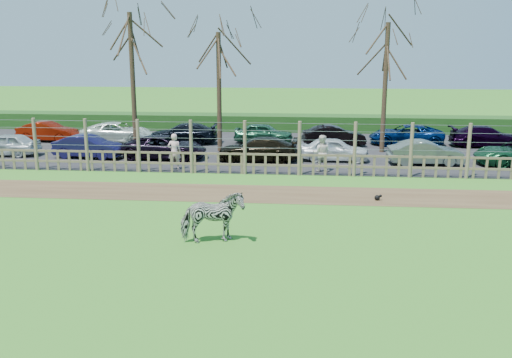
# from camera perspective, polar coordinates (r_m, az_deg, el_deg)

# --- Properties ---
(ground) EXTENTS (120.00, 120.00, 0.00)m
(ground) POSITION_cam_1_polar(r_m,az_deg,el_deg) (18.81, -3.72, -4.97)
(ground) COLOR #5DA83C
(ground) RESTS_ON ground
(dirt_strip) EXTENTS (34.00, 2.80, 0.01)m
(dirt_strip) POSITION_cam_1_polar(r_m,az_deg,el_deg) (23.08, -2.04, -1.44)
(dirt_strip) COLOR brown
(dirt_strip) RESTS_ON ground
(asphalt) EXTENTS (44.00, 13.00, 0.04)m
(asphalt) POSITION_cam_1_polar(r_m,az_deg,el_deg) (32.79, 0.10, 3.07)
(asphalt) COLOR #232326
(asphalt) RESTS_ON ground
(hedge) EXTENTS (46.00, 2.00, 1.10)m
(hedge) POSITION_cam_1_polar(r_m,az_deg,el_deg) (39.60, 0.98, 5.64)
(hedge) COLOR #1E4716
(hedge) RESTS_ON ground
(fence) EXTENTS (30.16, 0.16, 2.50)m
(fence) POSITION_cam_1_polar(r_m,az_deg,el_deg) (26.29, -1.12, 2.20)
(fence) COLOR brown
(fence) RESTS_ON ground
(tree_left) EXTENTS (4.80, 4.80, 7.88)m
(tree_left) POSITION_cam_1_polar(r_m,az_deg,el_deg) (31.53, -12.37, 12.58)
(tree_left) COLOR #3D2B1E
(tree_left) RESTS_ON ground
(tree_mid) EXTENTS (4.80, 4.80, 6.83)m
(tree_mid) POSITION_cam_1_polar(r_m,az_deg,el_deg) (31.51, -3.75, 11.49)
(tree_mid) COLOR #3D2B1E
(tree_mid) RESTS_ON ground
(tree_right) EXTENTS (4.80, 4.80, 7.35)m
(tree_right) POSITION_cam_1_polar(r_m,az_deg,el_deg) (31.92, 12.93, 11.88)
(tree_right) COLOR #3D2B1E
(tree_right) RESTS_ON ground
(zebra) EXTENTS (2.06, 1.37, 1.60)m
(zebra) POSITION_cam_1_polar(r_m,az_deg,el_deg) (17.31, -4.39, -3.85)
(zebra) COLOR gray
(zebra) RESTS_ON ground
(visitor_a) EXTENTS (0.66, 0.46, 1.72)m
(visitor_a) POSITION_cam_1_polar(r_m,az_deg,el_deg) (27.40, -8.16, 2.74)
(visitor_a) COLOR beige
(visitor_a) RESTS_ON asphalt
(visitor_b) EXTENTS (0.91, 0.74, 1.72)m
(visitor_b) POSITION_cam_1_polar(r_m,az_deg,el_deg) (26.89, 6.55, 2.58)
(visitor_b) COLOR silver
(visitor_b) RESTS_ON asphalt
(crow) EXTENTS (0.29, 0.22, 0.24)m
(crow) POSITION_cam_1_polar(r_m,az_deg,el_deg) (22.53, 12.06, -1.82)
(crow) COLOR black
(crow) RESTS_ON ground
(car_0) EXTENTS (3.56, 1.51, 1.20)m
(car_0) POSITION_cam_1_polar(r_m,az_deg,el_deg) (33.37, -23.72, 3.19)
(car_0) COLOR #B7C0C2
(car_0) RESTS_ON asphalt
(car_1) EXTENTS (3.76, 1.67, 1.20)m
(car_1) POSITION_cam_1_polar(r_m,az_deg,el_deg) (31.21, -16.40, 3.14)
(car_1) COLOR #181646
(car_1) RESTS_ON asphalt
(car_2) EXTENTS (4.45, 2.29, 1.20)m
(car_2) POSITION_cam_1_polar(r_m,az_deg,el_deg) (30.13, -9.10, 3.17)
(car_2) COLOR black
(car_2) RESTS_ON asphalt
(car_3) EXTENTS (4.19, 1.82, 1.20)m
(car_3) POSITION_cam_1_polar(r_m,az_deg,el_deg) (29.16, 0.18, 3.00)
(car_3) COLOR black
(car_3) RESTS_ON asphalt
(car_4) EXTENTS (3.58, 1.56, 1.20)m
(car_4) POSITION_cam_1_polar(r_m,az_deg,el_deg) (29.44, 7.83, 2.97)
(car_4) COLOR white
(car_4) RESTS_ON asphalt
(car_5) EXTENTS (3.70, 1.46, 1.20)m
(car_5) POSITION_cam_1_polar(r_m,az_deg,el_deg) (29.46, 16.59, 2.54)
(car_5) COLOR #5A675F
(car_5) RESTS_ON asphalt
(car_7) EXTENTS (3.69, 1.42, 1.20)m
(car_7) POSITION_cam_1_polar(r_m,az_deg,el_deg) (37.29, -20.11, 4.48)
(car_7) COLOR maroon
(car_7) RESTS_ON asphalt
(car_8) EXTENTS (4.43, 2.25, 1.20)m
(car_8) POSITION_cam_1_polar(r_m,az_deg,el_deg) (35.74, -13.66, 4.56)
(car_8) COLOR silver
(car_8) RESTS_ON asphalt
(car_9) EXTENTS (4.14, 1.70, 1.20)m
(car_9) POSITION_cam_1_polar(r_m,az_deg,el_deg) (34.58, -7.28, 4.54)
(car_9) COLOR black
(car_9) RESTS_ON asphalt
(car_10) EXTENTS (3.61, 1.65, 1.20)m
(car_10) POSITION_cam_1_polar(r_m,az_deg,el_deg) (34.45, 0.77, 4.62)
(car_10) COLOR #1E5134
(car_10) RESTS_ON asphalt
(car_11) EXTENTS (3.78, 1.75, 1.20)m
(car_11) POSITION_cam_1_polar(r_m,az_deg,el_deg) (33.72, 7.77, 4.30)
(car_11) COLOR black
(car_11) RESTS_ON asphalt
(car_12) EXTENTS (4.44, 2.28, 1.20)m
(car_12) POSITION_cam_1_polar(r_m,az_deg,el_deg) (34.92, 14.79, 4.29)
(car_12) COLOR #031A4E
(car_12) RESTS_ON asphalt
(car_13) EXTENTS (4.15, 1.73, 1.20)m
(car_13) POSITION_cam_1_polar(r_m,az_deg,el_deg) (35.76, 22.03, 3.96)
(car_13) COLOR black
(car_13) RESTS_ON asphalt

